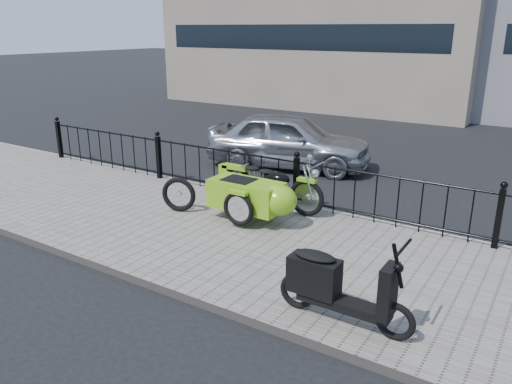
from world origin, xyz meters
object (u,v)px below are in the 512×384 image
Objects in this scene: scooter at (335,286)px; sedan_car at (289,140)px; motorcycle_sidecar at (259,194)px; spare_tire at (179,195)px.

sedan_car is (-3.93, 5.98, 0.13)m from scooter.
scooter is 7.16m from sedan_car.
scooter is at bearing -42.41° from motorcycle_sidecar.
motorcycle_sidecar is at bearing 17.10° from spare_tire.
scooter is at bearing -160.25° from sedan_car.
motorcycle_sidecar is 4.03m from sedan_car.
scooter is 2.54× the size of spare_tire.
scooter reaches higher than motorcycle_sidecar.
motorcycle_sidecar is at bearing -172.00° from sedan_car.
motorcycle_sidecar is at bearing 137.59° from scooter.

